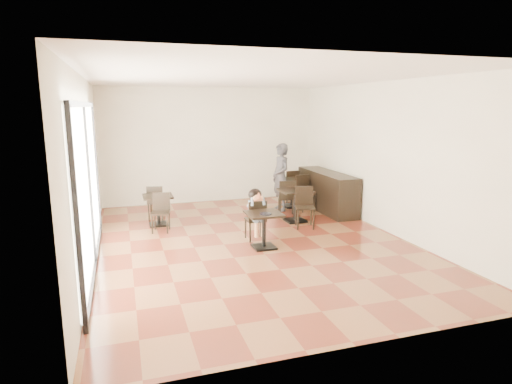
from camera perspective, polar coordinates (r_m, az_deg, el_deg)
name	(u,v)px	position (r m, az deg, el deg)	size (l,w,h in m)	color
floor	(252,242)	(8.65, -0.49, -6.65)	(6.00, 8.00, 0.01)	brown
ceiling	(252,77)	(8.24, -0.53, 15.02)	(6.00, 8.00, 0.01)	white
wall_back	(210,145)	(12.15, -6.09, 6.23)	(6.00, 0.01, 3.20)	white
wall_front	(363,209)	(4.68, 14.04, -2.25)	(6.00, 0.01, 3.20)	white
wall_left	(87,170)	(7.96, -21.66, 2.80)	(0.01, 8.00, 3.20)	white
wall_right	(386,157)	(9.61, 16.92, 4.45)	(0.01, 8.00, 3.20)	white
storefront_window	(87,186)	(7.49, -21.57, 0.77)	(0.04, 4.50, 2.60)	white
child_table	(264,230)	(8.19, 1.06, -5.15)	(0.66, 0.66, 0.69)	black
child_chair	(255,220)	(8.68, -0.10, -3.72)	(0.37, 0.37, 0.83)	black
child	(255,215)	(8.65, -0.10, -3.03)	(0.37, 0.52, 1.05)	slate
plate	(266,214)	(8.01, 1.30, -2.91)	(0.23, 0.23, 0.01)	black
pizza_slice	(258,198)	(8.39, 0.29, -0.80)	(0.24, 0.19, 0.06)	tan
adult_patron	(281,177)	(11.07, 3.32, 1.98)	(0.64, 0.42, 1.75)	#3B3B40
cafe_table_mid	(295,206)	(10.09, 5.26, -1.83)	(0.72, 0.72, 0.76)	black
cafe_table_left	(158,210)	(10.00, -12.89, -2.39)	(0.65, 0.65, 0.69)	black
cafe_table_back	(292,193)	(11.60, 4.83, -0.08)	(0.72, 0.72, 0.76)	black
chair_mid_a	(287,198)	(10.57, 4.12, -0.78)	(0.41, 0.41, 0.91)	black
chair_mid_b	(305,208)	(9.59, 6.54, -2.09)	(0.41, 0.41, 0.91)	black
chair_left_a	(156,202)	(10.52, -13.16, -1.34)	(0.37, 0.37, 0.83)	black
chair_left_b	(160,213)	(9.45, -12.62, -2.74)	(0.37, 0.37, 0.83)	black
chair_back_a	(290,186)	(12.14, 4.53, 0.81)	(0.41, 0.41, 0.92)	black
chair_back_b	(306,193)	(11.15, 6.64, -0.18)	(0.41, 0.41, 0.92)	black
service_counter	(327,191)	(11.30, 9.42, 0.11)	(0.60, 2.40, 1.00)	black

